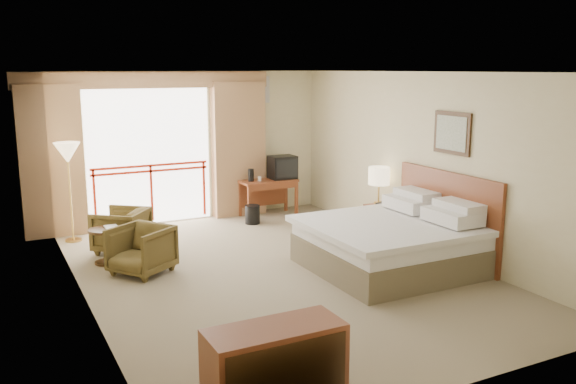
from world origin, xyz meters
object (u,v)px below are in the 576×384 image
side_table (106,240)px  armchair_far (122,251)px  armchair_near (142,273)px  desk (267,187)px  wastebasket (252,214)px  floor_lamp (68,157)px  bed (392,243)px  tv (283,167)px  nightstand (379,222)px  table_lamp (379,177)px  dresser (275,371)px

side_table → armchair_far: bearing=56.8°
armchair_near → desk: bearing=92.9°
wastebasket → armchair_far: bearing=-165.3°
floor_lamp → desk: bearing=2.6°
floor_lamp → side_table: bearing=-80.0°
bed → floor_lamp: size_ratio=1.33×
tv → side_table: size_ratio=0.95×
desk → tv: size_ratio=2.19×
nightstand → floor_lamp: 5.11m
bed → armchair_far: size_ratio=2.91×
floor_lamp → armchair_near: bearing=-74.0°
bed → desk: (-0.20, 3.65, 0.16)m
bed → armchair_far: bearing=141.2°
table_lamp → bed: bearing=-118.5°
nightstand → table_lamp: bearing=94.5°
bed → armchair_near: (-3.15, 1.39, -0.38)m
nightstand → desk: (-0.98, 2.26, 0.27)m
table_lamp → floor_lamp: floor_lamp is taller
dresser → bed: bearing=36.2°
table_lamp → armchair_far: table_lamp is taller
nightstand → armchair_near: nightstand is taller
wastebasket → side_table: 3.02m
armchair_far → nightstand: bearing=112.0°
desk → armchair_far: (-2.97, -1.10, -0.54)m
table_lamp → armchair_far: bearing=164.3°
table_lamp → tv: table_lamp is taller
wastebasket → floor_lamp: 3.29m
bed → table_lamp: table_lamp is taller
table_lamp → armchair_near: table_lamp is taller
side_table → dresser: (0.46, -4.58, 0.02)m
tv → wastebasket: bearing=-146.8°
wastebasket → floor_lamp: (-3.04, 0.30, 1.21)m
tv → dresser: bearing=-110.5°
tv → floor_lamp: (-3.85, -0.11, 0.47)m
nightstand → dresser: size_ratio=0.48×
dresser → wastebasket: bearing=64.3°
desk → tv: (0.30, -0.05, 0.37)m
armchair_far → dresser: dresser is taller
table_lamp → tv: size_ratio=1.27×
tv → dresser: (-3.13, -6.13, -0.54)m
nightstand → side_table: nightstand is taller
bed → dresser: size_ratio=1.91×
side_table → floor_lamp: bearing=100.0°
desk → armchair_far: 3.21m
armchair_far → side_table: size_ratio=1.43×
bed → dresser: bed is taller
nightstand → tv: size_ratio=1.11×
floor_lamp → armchair_far: bearing=-58.2°
table_lamp → tv: 2.26m
nightstand → side_table: size_ratio=1.05×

